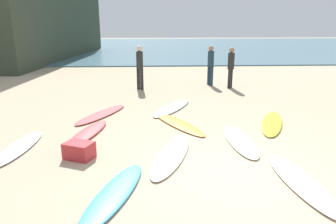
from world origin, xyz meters
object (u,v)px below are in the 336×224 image
(surfboard_2, at_px, (102,114))
(surfboard_10, at_px, (88,133))
(surfboard_1, at_px, (19,147))
(surfboard_5, at_px, (301,182))
(surfboard_0, at_px, (240,141))
(surfboard_7, at_px, (114,194))
(beachgoer_near, at_px, (231,66))
(surfboard_9, at_px, (172,108))
(surfboard_6, at_px, (272,123))
(beachgoer_far, at_px, (140,65))
(beach_cooler, at_px, (79,150))
(beachgoer_mid, at_px, (211,63))
(surfboard_3, at_px, (172,154))
(surfboard_4, at_px, (178,123))

(surfboard_2, xyz_separation_m, surfboard_10, (-0.07, -1.68, 0.01))
(surfboard_1, distance_m, surfboard_5, 5.88)
(surfboard_0, distance_m, surfboard_1, 5.08)
(surfboard_7, bearing_deg, beachgoer_near, -97.55)
(surfboard_0, distance_m, surfboard_2, 4.35)
(surfboard_9, height_order, surfboard_10, surfboard_10)
(surfboard_5, relative_size, surfboard_6, 0.94)
(beachgoer_far, relative_size, beach_cooler, 3.20)
(surfboard_7, distance_m, beachgoer_mid, 9.92)
(surfboard_9, relative_size, beachgoer_far, 1.34)
(surfboard_9, xyz_separation_m, beachgoer_mid, (1.99, 4.03, 0.95))
(surfboard_2, xyz_separation_m, surfboard_3, (1.96, -3.12, -0.01))
(surfboard_1, relative_size, surfboard_10, 1.05)
(beachgoer_mid, bearing_deg, surfboard_1, -65.96)
(surfboard_0, bearing_deg, surfboard_9, 115.46)
(surfboard_3, xyz_separation_m, surfboard_9, (0.25, 3.76, 0.01))
(surfboard_0, bearing_deg, beachgoer_far, 112.82)
(surfboard_2, distance_m, surfboard_3, 3.68)
(surfboard_3, height_order, beachgoer_far, beachgoer_far)
(surfboard_2, relative_size, beachgoer_mid, 1.37)
(surfboard_0, xyz_separation_m, surfboard_1, (-5.08, -0.17, 0.01))
(surfboard_4, xyz_separation_m, surfboard_10, (-2.33, -0.68, 0.01))
(surfboard_0, xyz_separation_m, beachgoer_mid, (0.56, 7.06, 0.96))
(surfboard_4, distance_m, surfboard_6, 2.64)
(surfboard_9, bearing_deg, beachgoer_near, 78.61)
(surfboard_5, bearing_deg, surfboard_6, 73.71)
(surfboard_5, distance_m, beachgoer_far, 8.88)
(surfboard_0, xyz_separation_m, surfboard_7, (-2.71, -2.25, 0.01))
(surfboard_7, relative_size, surfboard_10, 1.07)
(surfboard_4, bearing_deg, beachgoer_far, -103.30)
(surfboard_7, bearing_deg, surfboard_3, -106.56)
(surfboard_4, xyz_separation_m, beach_cooler, (-2.22, -2.13, 0.14))
(surfboard_1, bearing_deg, surfboard_10, 36.71)
(surfboard_6, relative_size, surfboard_10, 1.19)
(surfboard_4, xyz_separation_m, beachgoer_mid, (1.94, 5.68, 0.96))
(surfboard_3, distance_m, beachgoer_far, 7.10)
(surfboard_10, distance_m, beachgoer_mid, 7.72)
(surfboard_6, distance_m, surfboard_7, 5.30)
(surfboard_1, height_order, surfboard_6, same)
(beachgoer_near, xyz_separation_m, beach_cooler, (-4.91, -7.12, -0.80))
(surfboard_1, distance_m, beach_cooler, 1.59)
(surfboard_1, bearing_deg, surfboard_6, 16.76)
(surfboard_5, height_order, beachgoer_far, beachgoer_far)
(surfboard_4, height_order, beachgoer_far, beachgoer_far)
(surfboard_9, bearing_deg, beachgoer_mid, 91.73)
(surfboard_1, bearing_deg, beachgoer_mid, 55.97)
(beachgoer_far, bearing_deg, beachgoer_mid, -124.24)
(surfboard_0, xyz_separation_m, beach_cooler, (-3.60, -0.75, 0.14))
(surfboard_5, bearing_deg, surfboard_7, -179.40)
(surfboard_0, bearing_deg, surfboard_5, -75.73)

